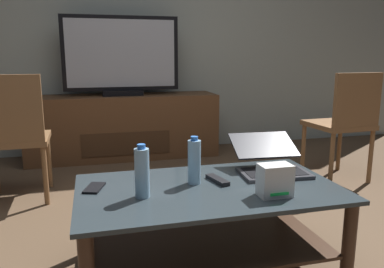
% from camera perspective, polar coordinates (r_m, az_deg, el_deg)
% --- Properties ---
extents(ground_plane, '(7.68, 7.68, 0.00)m').
position_cam_1_polar(ground_plane, '(2.11, 3.85, -17.71)').
color(ground_plane, brown).
extents(back_wall, '(6.40, 0.12, 2.80)m').
position_cam_1_polar(back_wall, '(4.27, -6.96, 16.58)').
color(back_wall, '#A8B2A8').
rests_on(back_wall, ground).
extents(coffee_table, '(1.22, 0.70, 0.43)m').
position_cam_1_polar(coffee_table, '(1.87, 2.45, -11.64)').
color(coffee_table, '#2D383D').
rests_on(coffee_table, ground).
extents(media_cabinet, '(1.88, 0.50, 0.63)m').
position_cam_1_polar(media_cabinet, '(3.97, -10.12, 1.15)').
color(media_cabinet, brown).
rests_on(media_cabinet, ground).
extents(television, '(1.13, 0.20, 0.77)m').
position_cam_1_polar(television, '(3.88, -10.47, 11.15)').
color(television, black).
rests_on(television, media_cabinet).
extents(dining_chair, '(0.47, 0.47, 0.90)m').
position_cam_1_polar(dining_chair, '(3.33, 21.81, 1.94)').
color(dining_chair, brown).
rests_on(dining_chair, ground).
extents(side_chair, '(0.45, 0.45, 0.91)m').
position_cam_1_polar(side_chair, '(2.91, -25.00, 0.20)').
color(side_chair, brown).
rests_on(side_chair, ground).
extents(laptop, '(0.37, 0.40, 0.17)m').
position_cam_1_polar(laptop, '(2.07, 11.47, -4.00)').
color(laptop, '#333338').
rests_on(laptop, coffee_table).
extents(router_box, '(0.14, 0.10, 0.14)m').
position_cam_1_polar(router_box, '(1.72, 12.24, -6.75)').
color(router_box, white).
rests_on(router_box, coffee_table).
extents(water_bottle_near, '(0.06, 0.06, 0.24)m').
position_cam_1_polar(water_bottle_near, '(1.67, -7.45, -5.70)').
color(water_bottle_near, '#99C6E5').
rests_on(water_bottle_near, coffee_table).
extents(water_bottle_far, '(0.06, 0.06, 0.23)m').
position_cam_1_polar(water_bottle_far, '(1.83, 0.34, -4.11)').
color(water_bottle_far, '#99C6E5').
rests_on(water_bottle_far, coffee_table).
extents(cell_phone, '(0.11, 0.15, 0.01)m').
position_cam_1_polar(cell_phone, '(1.84, -14.35, -7.77)').
color(cell_phone, black).
rests_on(cell_phone, coffee_table).
extents(tv_remote, '(0.08, 0.17, 0.02)m').
position_cam_1_polar(tv_remote, '(1.88, 3.82, -6.84)').
color(tv_remote, black).
rests_on(tv_remote, coffee_table).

